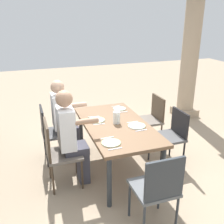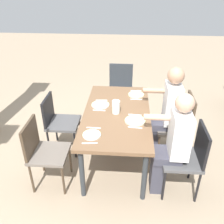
% 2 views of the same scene
% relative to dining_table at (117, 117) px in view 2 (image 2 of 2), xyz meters
% --- Properties ---
extents(ground_plane, '(16.00, 16.00, 0.00)m').
position_rel_dining_table_xyz_m(ground_plane, '(0.00, 0.00, -0.67)').
color(ground_plane, gray).
extents(dining_table, '(1.66, 0.87, 0.74)m').
position_rel_dining_table_xyz_m(dining_table, '(0.00, 0.00, 0.00)').
color(dining_table, brown).
rests_on(dining_table, ground).
extents(chair_west_north, '(0.44, 0.44, 0.88)m').
position_rel_dining_table_xyz_m(chair_west_north, '(-0.56, 0.85, -0.15)').
color(chair_west_north, '#6A6158').
rests_on(chair_west_north, ground).
extents(chair_west_south, '(0.44, 0.44, 0.89)m').
position_rel_dining_table_xyz_m(chair_west_south, '(-0.56, -0.85, -0.14)').
color(chair_west_south, '#4F4F50').
rests_on(chair_west_south, ground).
extents(chair_mid_north, '(0.44, 0.44, 0.86)m').
position_rel_dining_table_xyz_m(chair_mid_north, '(0.12, 0.85, -0.16)').
color(chair_mid_north, '#4F4F50').
rests_on(chair_mid_north, ground).
extents(chair_mid_south, '(0.44, 0.44, 0.94)m').
position_rel_dining_table_xyz_m(chair_mid_south, '(0.12, -0.86, -0.13)').
color(chair_mid_south, '#6A6158').
rests_on(chair_mid_south, ground).
extents(chair_head_east, '(0.44, 0.44, 0.94)m').
position_rel_dining_table_xyz_m(chair_head_east, '(1.25, 0.00, -0.12)').
color(chair_head_east, '#5B5E61').
rests_on(chair_head_east, ground).
extents(diner_woman_green, '(0.35, 0.50, 1.33)m').
position_rel_dining_table_xyz_m(diner_woman_green, '(0.12, -0.67, 0.05)').
color(diner_woman_green, '#3F3F4C').
rests_on(diner_woman_green, ground).
extents(diner_man_white, '(0.35, 0.49, 1.30)m').
position_rel_dining_table_xyz_m(diner_man_white, '(-0.56, -0.65, 0.03)').
color(diner_man_white, '#3F3F4C').
rests_on(diner_man_white, ground).
extents(plate_0, '(0.21, 0.21, 0.02)m').
position_rel_dining_table_xyz_m(plate_0, '(-0.55, 0.25, 0.08)').
color(plate_0, white).
rests_on(plate_0, dining_table).
extents(fork_0, '(0.03, 0.17, 0.01)m').
position_rel_dining_table_xyz_m(fork_0, '(-0.70, 0.25, 0.07)').
color(fork_0, silver).
rests_on(fork_0, dining_table).
extents(spoon_0, '(0.02, 0.17, 0.01)m').
position_rel_dining_table_xyz_m(spoon_0, '(-0.40, 0.25, 0.07)').
color(spoon_0, silver).
rests_on(spoon_0, dining_table).
extents(plate_1, '(0.26, 0.26, 0.02)m').
position_rel_dining_table_xyz_m(plate_1, '(-0.21, -0.24, 0.08)').
color(plate_1, silver).
rests_on(plate_1, dining_table).
extents(fork_1, '(0.03, 0.17, 0.01)m').
position_rel_dining_table_xyz_m(fork_1, '(-0.36, -0.24, 0.07)').
color(fork_1, silver).
rests_on(fork_1, dining_table).
extents(spoon_1, '(0.03, 0.17, 0.01)m').
position_rel_dining_table_xyz_m(spoon_1, '(-0.06, -0.24, 0.07)').
color(spoon_1, silver).
rests_on(spoon_1, dining_table).
extents(plate_2, '(0.25, 0.25, 0.02)m').
position_rel_dining_table_xyz_m(plate_2, '(0.18, 0.24, 0.08)').
color(plate_2, white).
rests_on(plate_2, dining_table).
extents(fork_2, '(0.02, 0.17, 0.01)m').
position_rel_dining_table_xyz_m(fork_2, '(0.03, 0.24, 0.07)').
color(fork_2, silver).
rests_on(fork_2, dining_table).
extents(spoon_2, '(0.02, 0.17, 0.01)m').
position_rel_dining_table_xyz_m(spoon_2, '(0.33, 0.24, 0.07)').
color(spoon_2, silver).
rests_on(spoon_2, dining_table).
extents(plate_3, '(0.24, 0.24, 0.02)m').
position_rel_dining_table_xyz_m(plate_3, '(0.54, -0.26, 0.08)').
color(plate_3, silver).
rests_on(plate_3, dining_table).
extents(fork_3, '(0.02, 0.17, 0.01)m').
position_rel_dining_table_xyz_m(fork_3, '(0.39, -0.26, 0.07)').
color(fork_3, silver).
rests_on(fork_3, dining_table).
extents(spoon_3, '(0.02, 0.17, 0.01)m').
position_rel_dining_table_xyz_m(spoon_3, '(0.69, -0.26, 0.07)').
color(spoon_3, silver).
rests_on(spoon_3, dining_table).
extents(water_pitcher, '(0.10, 0.10, 0.17)m').
position_rel_dining_table_xyz_m(water_pitcher, '(-0.02, 0.01, 0.15)').
color(water_pitcher, white).
rests_on(water_pitcher, dining_table).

